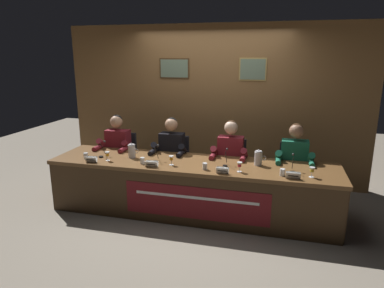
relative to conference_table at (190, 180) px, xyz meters
name	(u,v)px	position (x,y,z in m)	size (l,w,h in m)	color
ground_plane	(192,212)	(0.00, 0.12, -0.51)	(12.00, 12.00, 0.00)	gray
wall_back_panelled	(213,105)	(0.00, 1.50, 0.79)	(5.04, 0.14, 2.60)	brown
conference_table	(190,180)	(0.00, 0.00, 0.00)	(3.84, 0.89, 0.72)	brown
chair_far_left	(123,162)	(-1.33, 0.74, -0.08)	(0.44, 0.45, 0.89)	black
panelist_far_left	(116,148)	(-1.33, 0.54, 0.20)	(0.51, 0.48, 1.22)	black
nameplate_far_left	(91,159)	(-1.30, -0.23, 0.25)	(0.16, 0.06, 0.08)	white
juice_glass_far_left	(107,155)	(-1.13, -0.11, 0.30)	(0.06, 0.06, 0.12)	white
water_cup_far_left	(86,156)	(-1.46, -0.11, 0.25)	(0.06, 0.06, 0.08)	silver
microphone_far_left	(102,152)	(-1.29, 0.05, 0.29)	(0.06, 0.17, 0.22)	black
chair_center_left	(175,166)	(-0.45, 0.74, -0.08)	(0.44, 0.45, 0.89)	black
panelist_center_left	(170,152)	(-0.45, 0.54, 0.20)	(0.51, 0.48, 1.22)	black
nameplate_center_left	(151,164)	(-0.45, -0.21, 0.25)	(0.17, 0.06, 0.08)	white
juice_glass_center_left	(171,159)	(-0.23, -0.07, 0.30)	(0.06, 0.06, 0.12)	white
water_cup_center_left	(142,161)	(-0.62, -0.12, 0.25)	(0.06, 0.06, 0.08)	silver
microphone_center_left	(156,156)	(-0.48, 0.02, 0.29)	(0.06, 0.17, 0.22)	black
chair_center_right	(231,171)	(0.44, 0.74, -0.08)	(0.44, 0.45, 0.89)	black
panelist_center_right	(230,157)	(0.44, 0.54, 0.20)	(0.51, 0.48, 1.22)	black
nameplate_center_right	(222,170)	(0.47, -0.24, 0.25)	(0.15, 0.06, 0.08)	white
juice_glass_center_right	(240,165)	(0.66, -0.12, 0.30)	(0.06, 0.06, 0.12)	white
water_cup_center_right	(205,167)	(0.23, -0.14, 0.25)	(0.06, 0.06, 0.08)	silver
microphone_center_right	(226,160)	(0.46, 0.07, 0.29)	(0.06, 0.17, 0.22)	black
chair_far_right	(292,176)	(1.33, 0.74, -0.08)	(0.44, 0.45, 0.89)	black
panelist_far_right	(294,161)	(1.33, 0.54, 0.20)	(0.51, 0.48, 1.22)	black
nameplate_far_right	(293,175)	(1.29, -0.21, 0.25)	(0.17, 0.06, 0.08)	white
juice_glass_far_right	(312,170)	(1.50, -0.10, 0.30)	(0.06, 0.06, 0.12)	white
water_cup_far_right	(282,173)	(1.17, -0.13, 0.25)	(0.06, 0.06, 0.08)	silver
microphone_far_right	(293,166)	(1.29, 0.03, 0.29)	(0.06, 0.17, 0.22)	black
water_pitcher_left_side	(132,151)	(-0.87, 0.11, 0.31)	(0.15, 0.10, 0.21)	silver
water_pitcher_right_side	(258,158)	(0.86, 0.21, 0.31)	(0.15, 0.10, 0.21)	silver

